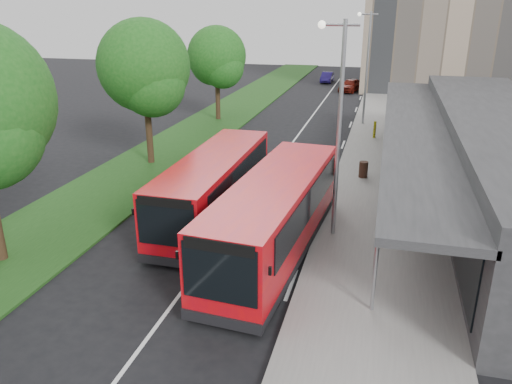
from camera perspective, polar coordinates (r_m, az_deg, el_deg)
ground at (r=19.09m, az=-4.63°, el=-6.20°), size 120.00×120.00×0.00m
pavement at (r=37.03m, az=14.70°, el=6.67°), size 5.00×80.00×0.15m
grass_verge at (r=39.18m, az=-4.80°, el=7.98°), size 5.00×80.00×0.10m
lane_centre_line at (r=32.72m, az=3.98°, el=5.37°), size 0.12×70.00×0.01m
kerb_dashes at (r=36.16m, az=10.37°, el=6.57°), size 0.12×56.00×0.01m
office_block at (r=58.61m, az=24.16°, el=19.38°), size 22.00×12.00×18.00m
station_building at (r=25.43m, az=25.68°, el=3.63°), size 7.70×26.00×4.00m
tree_mid at (r=28.36m, az=-12.61°, el=13.24°), size 4.99×4.99×8.01m
tree_far at (r=39.43m, az=-4.50°, el=14.83°), size 4.49×4.49×7.19m
lamp_post_near at (r=18.52m, az=9.28°, el=8.28°), size 1.44×0.28×8.00m
lamp_post_far at (r=38.27m, az=12.49°, el=14.36°), size 1.44×0.28×8.00m
bus_main at (r=17.90m, az=2.17°, el=-2.82°), size 3.35×10.33×2.88m
bus_second at (r=21.07m, az=-4.81°, el=0.59°), size 2.63×9.67×2.73m
litter_bin at (r=26.52m, az=12.17°, el=2.54°), size 0.53×0.53×0.83m
bollard at (r=34.70m, az=13.40°, el=6.96°), size 0.23×0.23×1.13m
car_near at (r=54.23m, az=10.75°, el=11.90°), size 2.58×4.23×1.35m
car_far at (r=60.65m, az=8.13°, el=12.86°), size 1.27×3.53×1.16m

